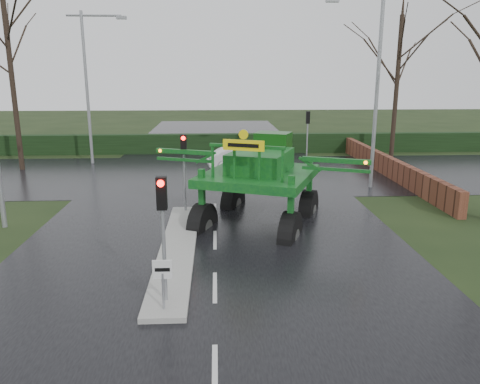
{
  "coord_description": "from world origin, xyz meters",
  "views": [
    {
      "loc": [
        0.08,
        -12.48,
        6.0
      ],
      "look_at": [
        0.9,
        3.38,
        2.0
      ],
      "focal_mm": 35.0,
      "sensor_mm": 36.0,
      "label": 1
    }
  ],
  "objects_px": {
    "keep_left_sign": "(163,277)",
    "crop_sprayer": "(204,169)",
    "street_light_left_far": "(90,75)",
    "traffic_signal_far": "(308,125)",
    "traffic_signal_mid": "(184,156)",
    "traffic_signal_near": "(162,213)",
    "street_light_right": "(372,75)",
    "white_sedan": "(242,169)"
  },
  "relations": [
    {
      "from": "traffic_signal_far",
      "to": "street_light_left_far",
      "type": "bearing_deg",
      "value": 0.03
    },
    {
      "from": "street_light_right",
      "to": "white_sedan",
      "type": "bearing_deg",
      "value": 140.13
    },
    {
      "from": "traffic_signal_near",
      "to": "white_sedan",
      "type": "distance_m",
      "value": 18.81
    },
    {
      "from": "traffic_signal_near",
      "to": "street_light_right",
      "type": "distance_m",
      "value": 16.46
    },
    {
      "from": "traffic_signal_far",
      "to": "street_light_left_far",
      "type": "relative_size",
      "value": 0.35
    },
    {
      "from": "traffic_signal_mid",
      "to": "traffic_signal_near",
      "type": "bearing_deg",
      "value": -90.0
    },
    {
      "from": "street_light_left_far",
      "to": "crop_sprayer",
      "type": "xyz_separation_m",
      "value": [
        7.78,
        -14.27,
        -3.61
      ]
    },
    {
      "from": "traffic_signal_far",
      "to": "street_light_right",
      "type": "xyz_separation_m",
      "value": [
        1.69,
        -8.01,
        3.4
      ]
    },
    {
      "from": "traffic_signal_mid",
      "to": "crop_sprayer",
      "type": "xyz_separation_m",
      "value": [
        0.89,
        -1.76,
        -0.21
      ]
    },
    {
      "from": "street_light_right",
      "to": "street_light_left_far",
      "type": "distance_m",
      "value": 18.24
    },
    {
      "from": "street_light_left_far",
      "to": "white_sedan",
      "type": "relative_size",
      "value": 2.22
    },
    {
      "from": "keep_left_sign",
      "to": "crop_sprayer",
      "type": "bearing_deg",
      "value": 83.0
    },
    {
      "from": "keep_left_sign",
      "to": "traffic_signal_far",
      "type": "distance_m",
      "value": 22.93
    },
    {
      "from": "traffic_signal_near",
      "to": "traffic_signal_mid",
      "type": "xyz_separation_m",
      "value": [
        0.0,
        8.5,
        0.0
      ]
    },
    {
      "from": "traffic_signal_far",
      "to": "white_sedan",
      "type": "distance_m",
      "value": 6.0
    },
    {
      "from": "traffic_signal_near",
      "to": "traffic_signal_mid",
      "type": "height_order",
      "value": "same"
    },
    {
      "from": "traffic_signal_far",
      "to": "street_light_right",
      "type": "distance_m",
      "value": 8.86
    },
    {
      "from": "keep_left_sign",
      "to": "street_light_left_far",
      "type": "relative_size",
      "value": 0.14
    },
    {
      "from": "traffic_signal_near",
      "to": "crop_sprayer",
      "type": "distance_m",
      "value": 6.8
    },
    {
      "from": "keep_left_sign",
      "to": "street_light_right",
      "type": "distance_m",
      "value": 17.23
    },
    {
      "from": "crop_sprayer",
      "to": "traffic_signal_near",
      "type": "bearing_deg",
      "value": -75.42
    },
    {
      "from": "traffic_signal_near",
      "to": "street_light_left_far",
      "type": "height_order",
      "value": "street_light_left_far"
    },
    {
      "from": "keep_left_sign",
      "to": "traffic_signal_near",
      "type": "xyz_separation_m",
      "value": [
        0.0,
        0.49,
        1.53
      ]
    },
    {
      "from": "keep_left_sign",
      "to": "white_sedan",
      "type": "relative_size",
      "value": 0.3
    },
    {
      "from": "street_light_left_far",
      "to": "traffic_signal_mid",
      "type": "bearing_deg",
      "value": -61.14
    },
    {
      "from": "street_light_left_far",
      "to": "street_light_right",
      "type": "bearing_deg",
      "value": -26.02
    },
    {
      "from": "traffic_signal_mid",
      "to": "street_light_right",
      "type": "height_order",
      "value": "street_light_right"
    },
    {
      "from": "traffic_signal_far",
      "to": "crop_sprayer",
      "type": "distance_m",
      "value": 15.86
    },
    {
      "from": "traffic_signal_mid",
      "to": "street_light_right",
      "type": "distance_m",
      "value": 11.05
    },
    {
      "from": "street_light_right",
      "to": "white_sedan",
      "type": "distance_m",
      "value": 10.29
    },
    {
      "from": "traffic_signal_near",
      "to": "street_light_left_far",
      "type": "xyz_separation_m",
      "value": [
        -6.89,
        21.01,
        3.4
      ]
    },
    {
      "from": "traffic_signal_mid",
      "to": "street_light_right",
      "type": "relative_size",
      "value": 0.35
    },
    {
      "from": "white_sedan",
      "to": "traffic_signal_far",
      "type": "bearing_deg",
      "value": -68.39
    },
    {
      "from": "traffic_signal_mid",
      "to": "street_light_left_far",
      "type": "height_order",
      "value": "street_light_left_far"
    },
    {
      "from": "traffic_signal_mid",
      "to": "white_sedan",
      "type": "height_order",
      "value": "traffic_signal_mid"
    },
    {
      "from": "traffic_signal_far",
      "to": "crop_sprayer",
      "type": "relative_size",
      "value": 0.42
    },
    {
      "from": "traffic_signal_near",
      "to": "traffic_signal_mid",
      "type": "distance_m",
      "value": 8.5
    },
    {
      "from": "traffic_signal_near",
      "to": "street_light_left_far",
      "type": "bearing_deg",
      "value": 108.17
    },
    {
      "from": "traffic_signal_near",
      "to": "traffic_signal_far",
      "type": "bearing_deg",
      "value": 69.64
    },
    {
      "from": "street_light_right",
      "to": "street_light_left_far",
      "type": "xyz_separation_m",
      "value": [
        -16.39,
        8.0,
        0.0
      ]
    },
    {
      "from": "traffic_signal_mid",
      "to": "white_sedan",
      "type": "bearing_deg",
      "value": 72.72
    },
    {
      "from": "street_light_left_far",
      "to": "white_sedan",
      "type": "bearing_deg",
      "value": -14.81
    }
  ]
}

